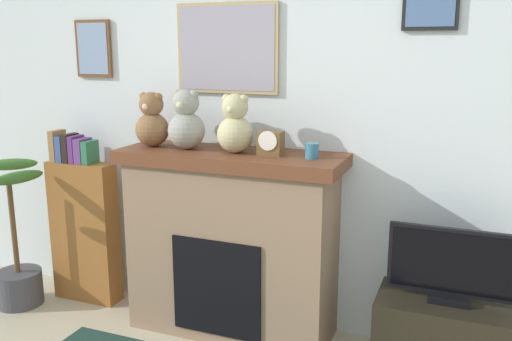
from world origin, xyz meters
TOP-DOWN VIEW (x-y plane):
  - back_wall at (-0.00, 2.00)m, footprint 5.20×0.15m
  - fireplace at (-0.40, 1.71)m, footprint 1.38×0.51m
  - bookshelf at (-1.55, 1.74)m, footprint 0.48×0.16m
  - potted_plant at (-1.94, 1.47)m, footprint 0.49×0.58m
  - tv_stand at (0.89, 1.64)m, footprint 0.73×0.40m
  - television at (0.89, 1.64)m, footprint 0.64×0.14m
  - candle_jar at (0.11, 1.70)m, footprint 0.08×0.08m
  - mantel_clock at (-0.14, 1.69)m, footprint 0.14×0.10m
  - teddy_bear_brown at (-0.92, 1.69)m, footprint 0.21×0.21m
  - teddy_bear_tan at (-0.68, 1.69)m, footprint 0.23×0.23m
  - teddy_bear_cream at (-0.36, 1.69)m, footprint 0.22×0.22m

SIDE VIEW (x-z plane):
  - tv_stand at x=0.89m, z-range 0.00..0.46m
  - potted_plant at x=-1.94m, z-range -0.16..0.85m
  - bookshelf at x=-1.55m, z-range -0.06..1.15m
  - fireplace at x=-0.40m, z-range 0.01..1.17m
  - television at x=0.89m, z-range 0.45..0.86m
  - candle_jar at x=0.11m, z-range 1.16..1.25m
  - mantel_clock at x=-0.14m, z-range 1.16..1.31m
  - back_wall at x=0.00m, z-range 0.01..2.61m
  - teddy_bear_brown at x=-0.92m, z-range 1.14..1.48m
  - teddy_bear_cream at x=-0.36m, z-range 1.14..1.49m
  - teddy_bear_tan at x=-0.68m, z-range 1.14..1.51m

